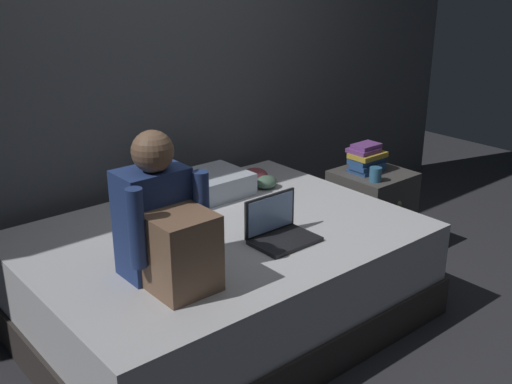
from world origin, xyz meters
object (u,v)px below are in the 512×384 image
Objects in this scene: laptop at (279,229)px; mug at (375,174)px; nightstand at (371,211)px; clothes_pile at (258,178)px; pillow at (201,187)px; book_stack at (366,158)px; person_sitting at (164,226)px; bed at (220,277)px.

laptop is 1.03m from mug.
nightstand is 2.30× the size of clothes_pile.
pillow is at bearing 152.14° from mug.
laptop is 0.57× the size of pillow.
person_sitting is at bearing -168.30° from book_stack.
pillow is (0.21, 0.45, 0.34)m from bed.
bed is 0.60m from pillow.
laptop is at bearing -163.28° from nightstand.
clothes_pile is (-0.58, 0.45, -0.01)m from mug.
bed is at bearing 119.57° from laptop.
laptop reaches higher than book_stack.
person_sitting is at bearing -134.14° from pillow.
laptop reaches higher than nightstand.
book_stack is at bearing 4.73° from bed.
laptop is at bearing -122.73° from clothes_pile.
nightstand is at bearing -58.94° from book_stack.
bed is at bearing 177.12° from mug.
pillow reaches higher than clothes_pile.
book_stack reaches higher than pillow.
person_sitting is 0.67m from laptop.
pillow is at bearing 160.41° from nightstand.
clothes_pile is (0.43, 0.67, -0.01)m from laptop.
book_stack is 2.55× the size of mug.
person_sitting is 7.28× the size of mug.
nightstand is 1.23m from laptop.
nightstand is 0.84m from clothes_pile.
laptop is at bearing -160.84° from book_stack.
laptop is (0.16, -0.28, 0.33)m from bed.
laptop is 0.73m from pillow.
bed is 1.30m from nightstand.
bed is 0.78m from clothes_pile.
bed is 0.46m from laptop.
mug is (-0.13, -0.12, 0.32)m from nightstand.
mug is at bearing -137.31° from nightstand.
laptop is 1.39× the size of book_stack.
laptop is at bearing -167.57° from mug.
laptop reaches higher than clothes_pile.
nightstand reaches higher than bed.
book_stack is (1.11, 0.39, 0.05)m from laptop.
pillow is (0.69, 0.71, -0.19)m from person_sitting.
clothes_pile is (1.07, 0.65, -0.20)m from person_sitting.
book_stack is at bearing 121.06° from nightstand.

